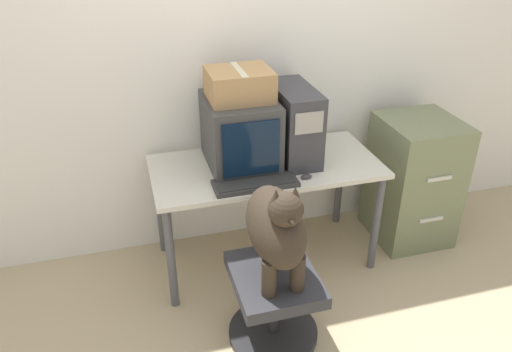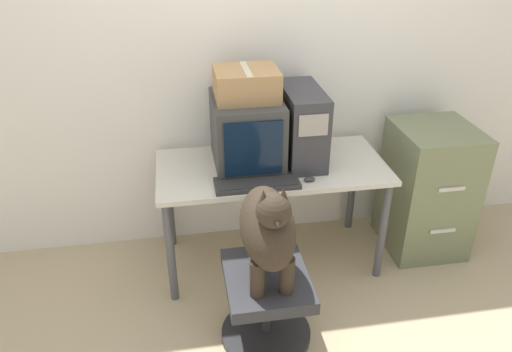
# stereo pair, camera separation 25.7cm
# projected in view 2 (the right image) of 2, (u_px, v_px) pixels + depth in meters

# --- Properties ---
(ground_plane) EXTENTS (12.00, 12.00, 0.00)m
(ground_plane) POSITION_uv_depth(u_px,v_px,m) (280.00, 291.00, 3.06)
(ground_plane) COLOR tan
(wall_back) EXTENTS (8.00, 0.05, 2.60)m
(wall_back) POSITION_uv_depth(u_px,v_px,m) (261.00, 50.00, 3.05)
(wall_back) COLOR silver
(wall_back) RESTS_ON ground_plane
(desk) EXTENTS (1.38, 0.65, 0.71)m
(desk) POSITION_uv_depth(u_px,v_px,m) (272.00, 178.00, 3.04)
(desk) COLOR beige
(desk) RESTS_ON ground_plane
(crt_monitor) EXTENTS (0.39, 0.49, 0.41)m
(crt_monitor) POSITION_uv_depth(u_px,v_px,m) (247.00, 132.00, 2.93)
(crt_monitor) COLOR #383838
(crt_monitor) RESTS_ON desk
(pc_tower) EXTENTS (0.22, 0.48, 0.45)m
(pc_tower) POSITION_uv_depth(u_px,v_px,m) (302.00, 125.00, 2.97)
(pc_tower) COLOR #333338
(pc_tower) RESTS_ON desk
(keyboard) EXTENTS (0.47, 0.18, 0.03)m
(keyboard) POSITION_uv_depth(u_px,v_px,m) (257.00, 183.00, 2.78)
(keyboard) COLOR #2D2D2D
(keyboard) RESTS_ON desk
(computer_mouse) EXTENTS (0.07, 0.04, 0.03)m
(computer_mouse) POSITION_uv_depth(u_px,v_px,m) (310.00, 179.00, 2.82)
(computer_mouse) COLOR #333333
(computer_mouse) RESTS_ON desk
(office_chair) EXTENTS (0.49, 0.50, 0.43)m
(office_chair) POSITION_uv_depth(u_px,v_px,m) (266.00, 302.00, 2.63)
(office_chair) COLOR #262628
(office_chair) RESTS_ON ground_plane
(dog) EXTENTS (0.26, 0.51, 0.58)m
(dog) POSITION_uv_depth(u_px,v_px,m) (268.00, 228.00, 2.38)
(dog) COLOR #33281E
(dog) RESTS_ON office_chair
(filing_cabinet) EXTENTS (0.49, 0.52, 0.87)m
(filing_cabinet) POSITION_uv_depth(u_px,v_px,m) (427.00, 189.00, 3.28)
(filing_cabinet) COLOR #6B7251
(filing_cabinet) RESTS_ON ground_plane
(cardboard_box) EXTENTS (0.35, 0.31, 0.17)m
(cardboard_box) POSITION_uv_depth(u_px,v_px,m) (246.00, 84.00, 2.80)
(cardboard_box) COLOR #A87F51
(cardboard_box) RESTS_ON crt_monitor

